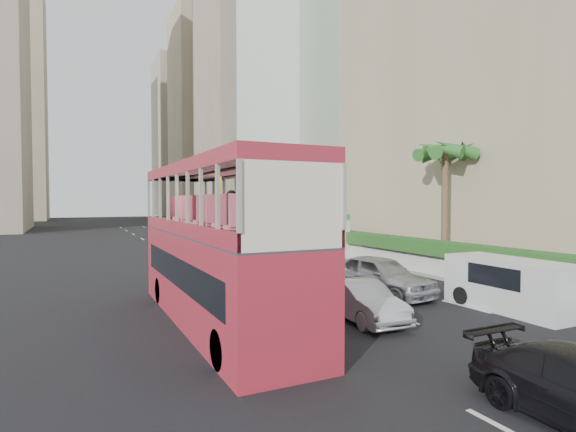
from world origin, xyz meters
TOP-DOWN VIEW (x-y plane):
  - ground_plane at (0.00, 0.00)m, footprint 200.00×200.00m
  - double_decker_bus at (-6.00, 0.00)m, footprint 2.50×11.00m
  - car_silver_lane_a at (-1.73, -1.87)m, footprint 1.67×4.00m
  - car_silver_lane_b at (1.15, 0.91)m, footprint 2.81×5.13m
  - van_asset at (1.16, 17.74)m, footprint 2.42×5.05m
  - minibus_near at (0.91, 11.43)m, footprint 2.27×6.48m
  - minibus_far at (4.41, 13.48)m, footprint 3.18×7.06m
  - panel_van_near at (3.81, -3.10)m, footprint 1.92×4.57m
  - panel_van_far at (4.15, 25.01)m, footprint 2.74×5.36m
  - sidewalk at (9.00, 25.00)m, footprint 6.00×120.00m
  - kerb_wall at (6.20, 14.00)m, footprint 0.30×44.00m
  - hedge at (6.20, 14.00)m, footprint 1.10×44.00m
  - palm_tree at (7.80, 4.00)m, footprint 0.36×0.36m
  - shell_station at (10.00, 23.00)m, footprint 6.50×8.00m
  - tower_mid at (18.00, 58.00)m, footprint 16.00×16.00m
  - tower_far_a at (17.00, 82.00)m, footprint 14.00×14.00m
  - tower_far_b at (17.00, 104.00)m, footprint 14.00×14.00m
  - tower_left_b at (-22.00, 90.00)m, footprint 16.00×16.00m

SIDE VIEW (x-z plane):
  - ground_plane at x=0.00m, z-range 0.00..0.00m
  - car_silver_lane_a at x=-1.73m, z-range -0.64..0.64m
  - car_silver_lane_b at x=1.15m, z-range -0.83..0.83m
  - van_asset at x=1.16m, z-range -0.69..0.69m
  - sidewalk at x=9.00m, z-range 0.00..0.18m
  - kerb_wall at x=6.20m, z-range 0.18..1.18m
  - panel_van_near at x=3.81m, z-range 0.00..1.81m
  - panel_van_far at x=4.15m, z-range 0.00..2.05m
  - minibus_near at x=0.91m, z-range 0.00..2.86m
  - minibus_far at x=4.41m, z-range 0.00..3.02m
  - hedge at x=6.20m, z-range 1.18..1.88m
  - double_decker_bus at x=-6.00m, z-range 0.00..5.06m
  - shell_station at x=10.00m, z-range 0.00..5.50m
  - palm_tree at x=7.80m, z-range 0.18..6.58m
  - tower_far_b at x=17.00m, z-range 0.00..40.00m
  - tower_far_a at x=17.00m, z-range 0.00..44.00m
  - tower_left_b at x=-22.00m, z-range 0.00..46.00m
  - tower_mid at x=18.00m, z-range 0.00..50.00m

